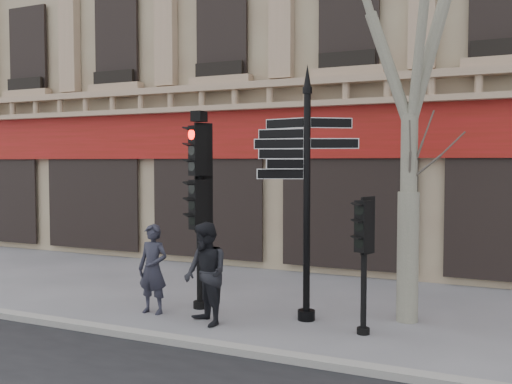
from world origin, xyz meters
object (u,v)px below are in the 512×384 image
traffic_signal_secondary (364,241)px  fingerpost (307,149)px  pedestrian_a (153,269)px  pedestrian_b (206,274)px  traffic_signal_main (199,185)px

traffic_signal_secondary → fingerpost: bearing=179.7°
pedestrian_a → pedestrian_b: bearing=-11.4°
traffic_signal_main → pedestrian_b: bearing=-33.0°
fingerpost → traffic_signal_secondary: 1.95m
traffic_signal_secondary → traffic_signal_main: bearing=-166.5°
fingerpost → traffic_signal_main: fingerpost is taller
fingerpost → traffic_signal_secondary: bearing=-31.9°
traffic_signal_secondary → pedestrian_b: traffic_signal_secondary is taller
fingerpost → pedestrian_a: size_ratio=2.72×
traffic_signal_secondary → pedestrian_a: bearing=-155.8°
traffic_signal_main → pedestrian_a: 1.83m
pedestrian_a → fingerpost: bearing=15.0°
traffic_signal_main → pedestrian_a: (-0.63, -0.67, -1.58)m
traffic_signal_main → pedestrian_a: traffic_signal_main is taller
fingerpost → traffic_signal_main: (-2.17, -0.07, -0.66)m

